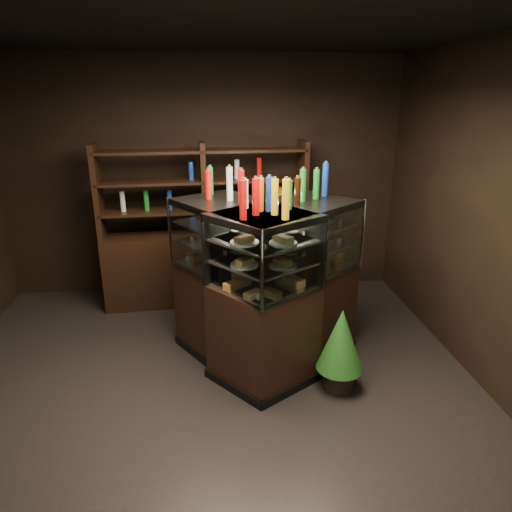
% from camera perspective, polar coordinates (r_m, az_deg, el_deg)
% --- Properties ---
extents(ground, '(5.00, 5.00, 0.00)m').
position_cam_1_polar(ground, '(4.20, -6.29, -17.26)').
color(ground, black).
rests_on(ground, ground).
extents(room_shell, '(5.02, 5.02, 3.01)m').
position_cam_1_polar(room_shell, '(3.43, -7.49, 9.81)').
color(room_shell, black).
rests_on(room_shell, ground).
extents(display_case, '(1.90, 1.62, 1.59)m').
position_cam_1_polar(display_case, '(4.42, 1.02, -7.13)').
color(display_case, black).
rests_on(display_case, ground).
extents(food_display, '(1.42, 1.19, 0.48)m').
position_cam_1_polar(food_display, '(4.16, 1.08, 1.17)').
color(food_display, '#C89048').
rests_on(food_display, display_case).
extents(bottles_top, '(1.24, 1.05, 0.30)m').
position_cam_1_polar(bottles_top, '(4.04, 1.12, 8.22)').
color(bottles_top, silver).
rests_on(bottles_top, display_case).
extents(potted_conifer, '(0.41, 0.41, 0.88)m').
position_cam_1_polar(potted_conifer, '(4.10, 10.59, -10.10)').
color(potted_conifer, black).
rests_on(potted_conifer, ground).
extents(back_shelving, '(2.51, 0.59, 2.00)m').
position_cam_1_polar(back_shelving, '(5.75, -6.27, 0.00)').
color(back_shelving, black).
rests_on(back_shelving, ground).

